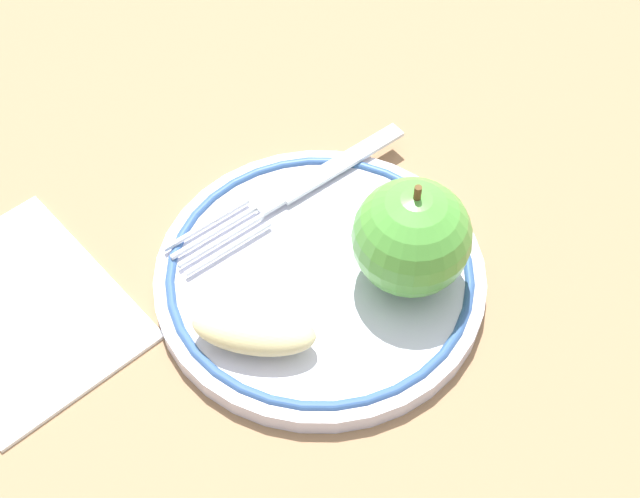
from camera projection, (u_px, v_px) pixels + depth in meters
The scene contains 6 objects.
ground_plane at pixel (330, 259), 0.57m from camera, with size 2.00×2.00×0.00m, color #926E4D.
plate at pixel (320, 276), 0.55m from camera, with size 0.20×0.20×0.02m.
apple_red_whole at pixel (412, 237), 0.51m from camera, with size 0.07×0.07×0.08m.
apple_slice_front at pixel (254, 329), 0.50m from camera, with size 0.07×0.03×0.02m, color beige.
fork at pixel (300, 188), 0.58m from camera, with size 0.05×0.18×0.00m.
napkin_folded at pixel (20, 310), 0.54m from camera, with size 0.15×0.11×0.01m, color white.
Camera 1 is at (0.30, -0.16, 0.46)m, focal length 50.00 mm.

